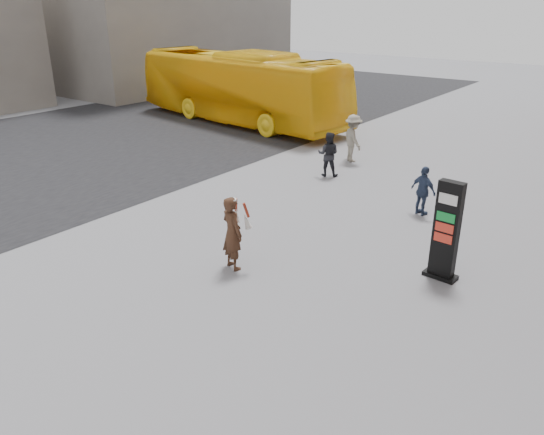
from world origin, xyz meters
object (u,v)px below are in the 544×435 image
Objects in this scene: woman at (233,232)px; pedestrian_a at (328,154)px; info_pylon at (446,231)px; pedestrian_b at (353,138)px; bus at (239,87)px; pedestrian_c at (423,191)px.

woman is 7.73m from pedestrian_a.
info_pylon is 1.30× the size of woman.
woman is at bearing 140.99° from pedestrian_b.
info_pylon is 17.74m from bus.
woman is 0.97× the size of pedestrian_b.
bus is (-10.48, 12.57, 0.87)m from woman.
bus is 8.84m from pedestrian_b.
info_pylon is at bearing 137.17° from pedestrian_c.
pedestrian_a is at bearing -58.71° from woman.
bus is 9.96m from pedestrian_a.
pedestrian_c is (4.41, -3.71, -0.18)m from pedestrian_b.
pedestrian_b reaches higher than pedestrian_a.
woman is 16.39m from bus.
info_pylon is 7.87m from pedestrian_a.
info_pylon reaches higher than woman.
pedestrian_a is (-6.09, 4.97, -0.36)m from info_pylon.
pedestrian_c is (12.70, -6.65, -1.05)m from bus.
bus is at bearing -9.35° from pedestrian_c.
woman is 0.14× the size of bus.
woman is at bearing -132.72° from bus.
pedestrian_b is at bearing -60.75° from woman.
bus is at bearing 18.69° from pedestrian_b.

